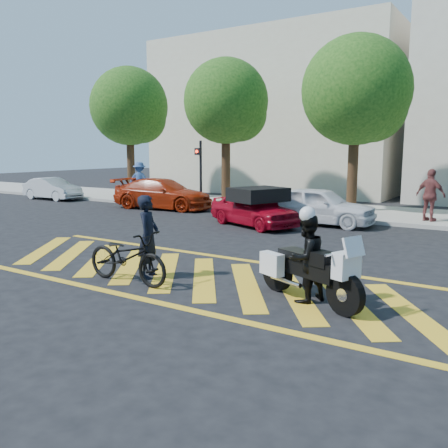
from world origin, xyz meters
The scene contains 19 objects.
ground centered at (0.00, 0.00, 0.00)m, with size 90.00×90.00×0.00m, color black.
sidewalk centered at (0.00, 12.00, 0.07)m, with size 60.00×5.00×0.15m, color #9E998E.
crosswalk centered at (-0.04, 0.00, 0.00)m, with size 12.33×4.00×0.01m.
building_left centered at (-8.00, 21.00, 5.00)m, with size 16.00×8.00×10.00m, color beige.
tree_far_left centered at (-12.87, 12.06, 5.05)m, with size 4.40×4.40×7.41m.
tree_left centered at (-6.37, 12.06, 4.99)m, with size 4.20×4.20×7.26m.
tree_center centered at (0.13, 12.06, 5.10)m, with size 4.60×4.60×7.56m.
signal_pole centered at (-6.50, 9.74, 1.92)m, with size 0.28×0.43×3.20m.
officer_bike centered at (-0.55, -0.62, 0.92)m, with size 0.67×0.44×1.84m, color black.
bicycle centered at (-0.64, -1.21, 0.57)m, with size 0.75×2.16×1.14m, color black.
police_motorcycle centered at (3.08, -0.33, 0.61)m, with size 2.39×1.37×1.12m.
officer_moto centered at (3.06, -0.35, 0.83)m, with size 0.81×0.63×1.66m, color black.
red_convertible centered at (-2.01, 6.80, 0.66)m, with size 1.55×3.85×1.31m, color maroon.
parked_far_left centered at (-16.00, 8.81, 0.61)m, with size 1.28×3.68×1.21m, color #B2B5BA.
parked_left centered at (-8.12, 8.98, 0.72)m, with size 2.01×4.93×1.43m, color #9C2209.
parked_mid_left centered at (-0.94, 9.05, 0.59)m, with size 1.94×4.22×1.17m, color black.
parked_mid_right centered at (-0.10, 8.44, 0.71)m, with size 1.68×4.18×1.42m, color white.
pedestrian_left centered at (-11.65, 11.23, 1.13)m, with size 1.27×0.73×1.96m, color #33528D.
pedestrian_right centered at (3.43, 10.52, 1.13)m, with size 1.14×0.48×1.95m, color brown.
Camera 1 is at (6.37, -8.38, 2.84)m, focal length 38.00 mm.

